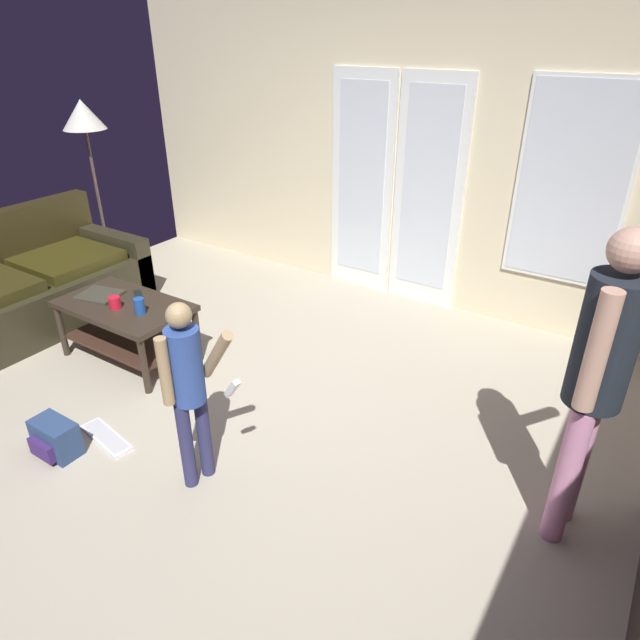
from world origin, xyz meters
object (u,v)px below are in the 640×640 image
(cup_by_laptop, at_px, (115,303))
(tv_remote_black, at_px, (138,295))
(leather_couch, at_px, (25,291))
(person_child, at_px, (189,381))
(cup_near_edge, at_px, (139,306))
(floor_lamp, at_px, (84,123))
(backpack, at_px, (55,438))
(laptop_closed, at_px, (100,295))
(loose_keyboard, at_px, (106,437))
(coffee_table, at_px, (126,319))
(person_adult, at_px, (602,369))

(cup_by_laptop, bearing_deg, tv_remote_black, 93.70)
(leather_couch, distance_m, tv_remote_black, 1.25)
(leather_couch, xyz_separation_m, person_child, (2.60, -0.60, 0.37))
(person_child, bearing_deg, cup_near_edge, 150.86)
(tv_remote_black, bearing_deg, floor_lamp, -176.60)
(backpack, bearing_deg, laptop_closed, 127.37)
(leather_couch, height_order, laptop_closed, leather_couch)
(floor_lamp, bearing_deg, loose_keyboard, -39.29)
(loose_keyboard, distance_m, tv_remote_black, 1.19)
(leather_couch, bearing_deg, cup_by_laptop, 0.08)
(coffee_table, bearing_deg, cup_by_laptop, -78.00)
(loose_keyboard, height_order, cup_by_laptop, cup_by_laptop)
(laptop_closed, bearing_deg, floor_lamp, 126.72)
(coffee_table, bearing_deg, leather_couch, -176.06)
(person_child, bearing_deg, person_adult, 23.11)
(coffee_table, height_order, cup_near_edge, cup_near_edge)
(person_adult, bearing_deg, leather_couch, -177.76)
(loose_keyboard, bearing_deg, cup_near_edge, 119.19)
(cup_by_laptop, xyz_separation_m, tv_remote_black, (-0.01, 0.22, -0.03))
(person_child, relative_size, loose_keyboard, 2.47)
(laptop_closed, bearing_deg, person_adult, -12.42)
(coffee_table, relative_size, floor_lamp, 0.59)
(leather_couch, distance_m, loose_keyboard, 1.99)
(person_child, xyz_separation_m, cup_by_laptop, (-1.37, 0.60, -0.16))
(coffee_table, xyz_separation_m, person_child, (1.39, -0.68, 0.33))
(leather_couch, distance_m, person_adult, 4.46)
(leather_couch, bearing_deg, person_adult, 2.24)
(person_adult, bearing_deg, cup_near_edge, -177.47)
(person_adult, distance_m, cup_by_laptop, 3.21)
(cup_near_edge, bearing_deg, laptop_closed, 177.54)
(cup_near_edge, bearing_deg, loose_keyboard, -60.81)
(person_adult, height_order, floor_lamp, floor_lamp)
(person_adult, relative_size, cup_by_laptop, 17.98)
(leather_couch, xyz_separation_m, cup_near_edge, (1.46, 0.04, 0.23))
(leather_couch, xyz_separation_m, cup_by_laptop, (1.23, 0.00, 0.22))
(loose_keyboard, bearing_deg, coffee_table, 130.22)
(person_adult, distance_m, floor_lamp, 4.87)
(loose_keyboard, xyz_separation_m, laptop_closed, (-0.88, 0.73, 0.47))
(cup_near_edge, bearing_deg, leather_couch, -178.35)
(backpack, relative_size, cup_near_edge, 2.42)
(coffee_table, bearing_deg, person_adult, 1.59)
(person_child, xyz_separation_m, loose_keyboard, (-0.75, -0.07, -0.66))
(leather_couch, relative_size, tv_remote_black, 11.31)
(coffee_table, bearing_deg, laptop_closed, -175.14)
(backpack, height_order, tv_remote_black, tv_remote_black)
(person_child, xyz_separation_m, floor_lamp, (-2.94, 1.72, 0.84))
(person_child, relative_size, cup_by_laptop, 12.47)
(floor_lamp, height_order, backpack, floor_lamp)
(person_adult, xyz_separation_m, tv_remote_black, (-3.19, 0.05, -0.49))
(loose_keyboard, relative_size, laptop_closed, 1.52)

